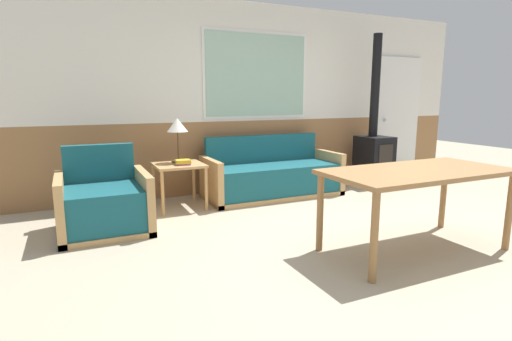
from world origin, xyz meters
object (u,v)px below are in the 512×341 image
object	(u,v)px
couch	(273,177)
side_table	(179,170)
table_lamp	(177,127)
dining_table	(418,178)
armchair	(104,205)
wood_stove	(374,146)

from	to	relation	value
couch	side_table	bearing A→B (deg)	-178.25
table_lamp	dining_table	distance (m)	2.87
side_table	table_lamp	distance (m)	0.54
armchair	side_table	bearing A→B (deg)	27.48
couch	wood_stove	size ratio (longest dim) A/B	0.82
side_table	table_lamp	bearing A→B (deg)	74.77
wood_stove	table_lamp	bearing A→B (deg)	179.16
side_table	dining_table	xyz separation A→B (m)	(1.57, -2.30, 0.19)
side_table	wood_stove	size ratio (longest dim) A/B	0.25
armchair	table_lamp	xyz separation A→B (m)	(0.96, 0.65, 0.73)
wood_stove	side_table	bearing A→B (deg)	-178.95
couch	wood_stove	bearing A→B (deg)	0.53
armchair	table_lamp	distance (m)	1.37
armchair	wood_stove	xyz separation A→B (m)	(4.08, 0.61, 0.33)
side_table	couch	bearing A→B (deg)	1.75
side_table	table_lamp	xyz separation A→B (m)	(0.03, 0.10, 0.53)
couch	dining_table	xyz separation A→B (m)	(0.23, -2.34, 0.40)
side_table	dining_table	bearing A→B (deg)	-55.75
couch	side_table	distance (m)	1.36
dining_table	wood_stove	xyz separation A→B (m)	(1.59, 2.36, -0.06)
wood_stove	armchair	bearing A→B (deg)	-171.57
armchair	wood_stove	distance (m)	4.14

